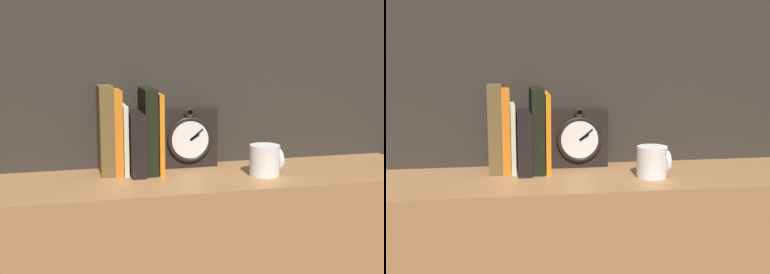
# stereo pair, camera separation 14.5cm
# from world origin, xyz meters

# --- Properties ---
(clock) EXTENTS (0.17, 0.06, 0.18)m
(clock) POSITION_xyz_m (0.02, 0.13, 0.82)
(clock) COLOR black
(clock) RESTS_ON bookshelf
(book_slot0_brown) EXTENTS (0.04, 0.11, 0.25)m
(book_slot0_brown) POSITION_xyz_m (-0.22, 0.10, 0.85)
(book_slot0_brown) COLOR brown
(book_slot0_brown) RESTS_ON bookshelf
(book_slot1_orange) EXTENTS (0.02, 0.12, 0.24)m
(book_slot1_orange) POSITION_xyz_m (-0.19, 0.10, 0.85)
(book_slot1_orange) COLOR orange
(book_slot1_orange) RESTS_ON bookshelf
(book_slot2_cream) EXTENTS (0.01, 0.12, 0.20)m
(book_slot2_cream) POSITION_xyz_m (-0.17, 0.10, 0.83)
(book_slot2_cream) COLOR beige
(book_slot2_cream) RESTS_ON bookshelf
(book_slot3_black) EXTENTS (0.04, 0.15, 0.17)m
(book_slot3_black) POSITION_xyz_m (-0.14, 0.08, 0.82)
(book_slot3_black) COLOR black
(book_slot3_black) RESTS_ON bookshelf
(book_slot4_black) EXTENTS (0.04, 0.14, 0.24)m
(book_slot4_black) POSITION_xyz_m (-0.11, 0.09, 0.85)
(book_slot4_black) COLOR black
(book_slot4_black) RESTS_ON bookshelf
(book_slot5_orange) EXTENTS (0.01, 0.14, 0.23)m
(book_slot5_orange) POSITION_xyz_m (-0.08, 0.09, 0.84)
(book_slot5_orange) COLOR orange
(book_slot5_orange) RESTS_ON bookshelf
(mug) EXTENTS (0.09, 0.08, 0.09)m
(mug) POSITION_xyz_m (0.20, -0.03, 0.77)
(mug) COLOR white
(mug) RESTS_ON bookshelf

